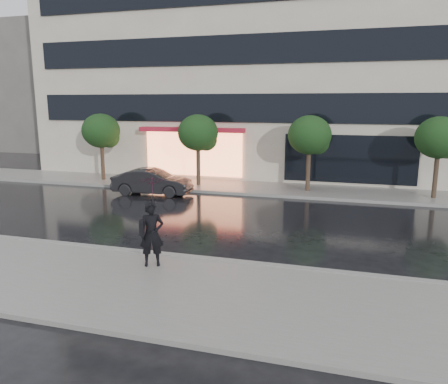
% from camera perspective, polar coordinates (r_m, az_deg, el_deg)
% --- Properties ---
extents(ground, '(120.00, 120.00, 0.00)m').
position_cam_1_polar(ground, '(14.29, -5.51, -7.26)').
color(ground, black).
rests_on(ground, ground).
extents(sidewalk_near, '(60.00, 4.50, 0.12)m').
position_cam_1_polar(sidewalk_near, '(11.53, -11.65, -11.88)').
color(sidewalk_near, slate).
rests_on(sidewalk_near, ground).
extents(sidewalk_far, '(60.00, 3.50, 0.12)m').
position_cam_1_polar(sidewalk_far, '(23.78, 3.68, 0.56)').
color(sidewalk_far, slate).
rests_on(sidewalk_far, ground).
extents(curb_near, '(60.00, 0.25, 0.14)m').
position_cam_1_polar(curb_near, '(13.40, -7.12, -8.28)').
color(curb_near, gray).
rests_on(curb_near, ground).
extents(curb_far, '(60.00, 0.25, 0.14)m').
position_cam_1_polar(curb_far, '(22.11, 2.68, -0.25)').
color(curb_far, gray).
rests_on(curb_far, ground).
extents(office_building, '(30.00, 12.76, 18.00)m').
position_cam_1_polar(office_building, '(31.24, 7.23, 19.61)').
color(office_building, beige).
rests_on(office_building, ground).
extents(bg_building_left, '(14.00, 10.00, 12.00)m').
position_cam_1_polar(bg_building_left, '(50.82, -24.87, 12.13)').
color(bg_building_left, '#59544F').
rests_on(bg_building_left, ground).
extents(tree_far_west, '(2.20, 2.20, 3.99)m').
position_cam_1_polar(tree_far_west, '(26.63, -15.63, 7.55)').
color(tree_far_west, '#33261C').
rests_on(tree_far_west, ground).
extents(tree_mid_west, '(2.20, 2.20, 3.99)m').
position_cam_1_polar(tree_mid_west, '(24.01, -3.26, 7.56)').
color(tree_mid_west, '#33261C').
rests_on(tree_mid_west, ground).
extents(tree_mid_east, '(2.20, 2.20, 3.99)m').
position_cam_1_polar(tree_mid_east, '(22.72, 11.26, 7.13)').
color(tree_mid_east, '#33261C').
rests_on(tree_mid_east, ground).
extents(tree_far_east, '(2.20, 2.20, 3.99)m').
position_cam_1_polar(tree_far_east, '(22.97, 26.42, 6.20)').
color(tree_far_east, '#33261C').
rests_on(tree_far_east, ground).
extents(parked_car, '(4.09, 1.64, 1.32)m').
position_cam_1_polar(parked_car, '(22.43, -9.35, 1.32)').
color(parked_car, black).
rests_on(parked_car, ground).
extents(pedestrian_with_umbrella, '(1.27, 1.28, 2.52)m').
position_cam_1_polar(pedestrian_with_umbrella, '(12.13, -9.36, -2.23)').
color(pedestrian_with_umbrella, black).
rests_on(pedestrian_with_umbrella, sidewalk_near).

